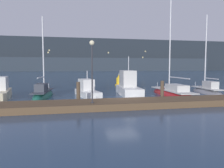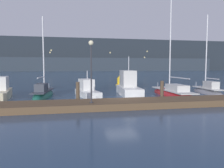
{
  "view_description": "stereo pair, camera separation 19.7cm",
  "coord_description": "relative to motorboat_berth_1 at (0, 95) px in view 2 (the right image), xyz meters",
  "views": [
    {
      "loc": [
        -4.32,
        -16.38,
        2.86
      ],
      "look_at": [
        0.0,
        3.86,
        1.2
      ],
      "focal_mm": 35.0,
      "sensor_mm": 36.0,
      "label": 1
    },
    {
      "loc": [
        -4.13,
        -16.42,
        2.86
      ],
      "look_at": [
        0.0,
        3.86,
        1.2
      ],
      "focal_mm": 35.0,
      "sensor_mm": 36.0,
      "label": 2
    }
  ],
  "objects": [
    {
      "name": "motorboat_berth_1",
      "position": [
        0.0,
        0.0,
        0.0
      ],
      "size": [
        2.61,
        5.91,
        3.86
      ],
      "color": "beige",
      "rests_on": "ground"
    },
    {
      "name": "sailboat_berth_5",
      "position": [
        16.25,
        -1.54,
        -0.18
      ],
      "size": [
        2.3,
        8.35,
        12.0
      ],
      "color": "red",
      "rests_on": "ground"
    },
    {
      "name": "dock_lamppost",
      "position": [
        7.6,
        -7.11,
        2.88
      ],
      "size": [
        0.32,
        0.32,
        4.11
      ],
      "color": "#2D2D33",
      "rests_on": "dock"
    },
    {
      "name": "channel_buoy",
      "position": [
        13.87,
        10.89,
        0.34
      ],
      "size": [
        1.22,
        1.22,
        1.77
      ],
      "color": "gold",
      "rests_on": "ground"
    },
    {
      "name": "mooring_pile_1",
      "position": [
        6.81,
        -4.87,
        0.55
      ],
      "size": [
        0.28,
        0.28,
        1.71
      ],
      "primitive_type": "cylinder",
      "color": "#4C3D2D",
      "rests_on": "ground"
    },
    {
      "name": "mooring_pile_2",
      "position": [
        13.61,
        -4.87,
        0.54
      ],
      "size": [
        0.28,
        0.28,
        1.7
      ],
      "primitive_type": "cylinder",
      "color": "#4C3D2D",
      "rests_on": "ground"
    },
    {
      "name": "dock",
      "position": [
        10.21,
        -6.52,
        -0.08
      ],
      "size": [
        27.52,
        2.8,
        0.45
      ],
      "primitive_type": "cube",
      "color": "brown",
      "rests_on": "ground"
    },
    {
      "name": "motorboat_berth_4",
      "position": [
        12.2,
        0.12,
        0.2
      ],
      "size": [
        2.48,
        6.36,
        4.36
      ],
      "color": "white",
      "rests_on": "ground"
    },
    {
      "name": "motorboat_berth_3",
      "position": [
        7.93,
        -0.32,
        -0.08
      ],
      "size": [
        2.48,
        5.14,
        3.12
      ],
      "color": "white",
      "rests_on": "ground"
    },
    {
      "name": "sailboat_berth_6",
      "position": [
        20.68,
        -0.8,
        -0.13
      ],
      "size": [
        2.06,
        5.75,
        8.92
      ],
      "color": "gray",
      "rests_on": "ground"
    },
    {
      "name": "ground_plane",
      "position": [
        10.21,
        -4.98,
        -0.3
      ],
      "size": [
        400.0,
        400.0,
        0.0
      ],
      "primitive_type": "plane",
      "color": "navy"
    },
    {
      "name": "sailboat_berth_2",
      "position": [
        3.79,
        -0.15,
        -0.18
      ],
      "size": [
        2.09,
        5.98,
        8.32
      ],
      "color": "#195647",
      "rests_on": "ground"
    },
    {
      "name": "hillside_backdrop",
      "position": [
        12.86,
        127.86,
        9.51
      ],
      "size": [
        240.0,
        23.0,
        21.3
      ],
      "color": "#232B33",
      "rests_on": "ground"
    }
  ]
}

